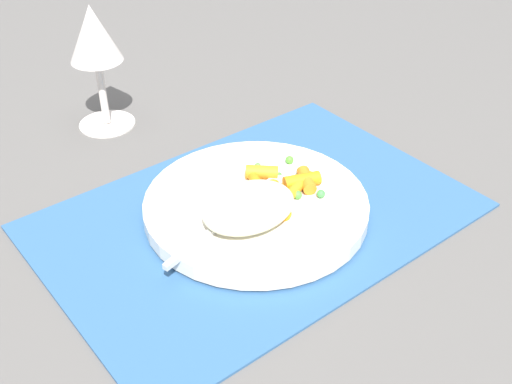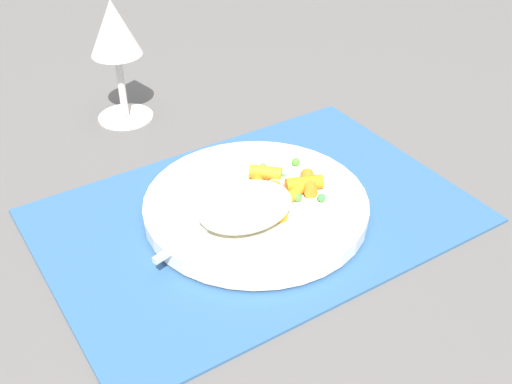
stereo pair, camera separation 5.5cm
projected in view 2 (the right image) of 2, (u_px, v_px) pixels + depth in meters
The scene contains 8 objects.
ground_plane at pixel (256, 217), 0.69m from camera, with size 2.40×2.40×0.00m, color #565451.
placemat at pixel (256, 215), 0.68m from camera, with size 0.45×0.31×0.01m, color #2D5684.
plate at pixel (256, 206), 0.68m from camera, with size 0.24×0.24×0.02m, color silver.
rice_mound at pixel (245, 206), 0.64m from camera, with size 0.10×0.08×0.03m, color beige.
carrot_portion at pixel (285, 188), 0.68m from camera, with size 0.09×0.10×0.02m.
pea_scatter at pixel (282, 186), 0.69m from camera, with size 0.10×0.09×0.01m.
fork at pixel (241, 207), 0.66m from camera, with size 0.19×0.06×0.01m.
wine_glass at pixel (115, 35), 0.80m from camera, with size 0.07×0.07×0.16m.
Camera 2 is at (-0.29, -0.46, 0.42)m, focal length 44.44 mm.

